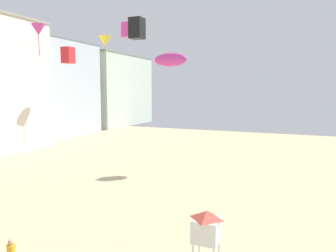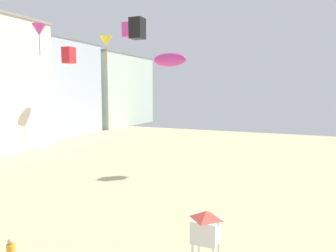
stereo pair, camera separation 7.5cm
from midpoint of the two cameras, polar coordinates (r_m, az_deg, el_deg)
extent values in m
cube|color=#ADB7C1|center=(59.48, -19.79, 6.21)|extent=(10.74, 13.35, 15.82)
cube|color=slate|center=(60.06, -20.08, 13.91)|extent=(10.96, 13.61, 0.30)
cube|color=#B7C6B2|center=(73.90, -9.96, 6.19)|extent=(11.03, 19.45, 15.21)
cube|color=slate|center=(74.30, -10.08, 12.18)|extent=(11.25, 19.84, 0.30)
cylinder|color=gold|center=(15.39, -26.13, -19.49)|extent=(0.34, 0.34, 0.60)
sphere|color=tan|center=(15.22, -26.21, -18.06)|extent=(0.24, 0.24, 0.24)
cylinder|color=white|center=(15.44, 5.72, -20.83)|extent=(0.10, 0.10, 1.20)
cylinder|color=white|center=(15.22, 9.18, -21.30)|extent=(0.10, 0.10, 1.20)
cube|color=white|center=(14.46, 6.98, -17.98)|extent=(1.10, 1.10, 1.00)
pyramid|color=#D14C3D|center=(14.19, 7.02, -15.49)|extent=(1.10, 1.10, 0.35)
cone|color=yellow|center=(44.64, -10.98, 14.66)|extent=(1.62, 1.62, 1.33)
cylinder|color=#A49220|center=(44.40, -10.93, 12.31)|extent=(0.09, 0.09, 2.36)
cone|color=#DB3D9E|center=(29.20, -22.01, 15.65)|extent=(1.10, 1.10, 0.90)
cylinder|color=#992A6E|center=(29.01, -21.91, 13.21)|extent=(0.06, 0.06, 1.61)
cube|color=#DB3D9E|center=(34.06, -7.12, 16.68)|extent=(0.92, 0.92, 1.45)
ellipsoid|color=#DB3D9E|center=(12.35, 0.50, 11.77)|extent=(1.33, 0.37, 0.52)
cube|color=red|center=(31.04, -17.26, 11.99)|extent=(0.92, 0.92, 1.45)
cube|color=black|center=(26.01, -5.42, 16.98)|extent=(1.02, 1.02, 1.60)
camera|label=1|loc=(0.04, -89.88, 0.01)|focal=34.08mm
camera|label=2|loc=(0.04, 90.12, -0.01)|focal=34.08mm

